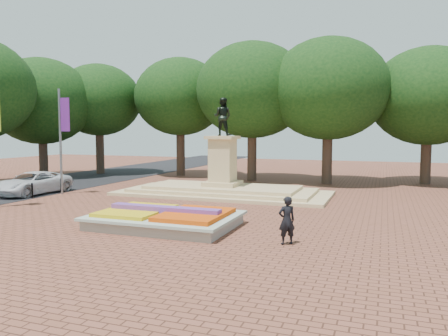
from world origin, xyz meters
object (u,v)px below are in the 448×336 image
monument (223,181)px  pedestrian (287,220)px  flower_bed (165,218)px  van (32,183)px

monument → pedestrian: size_ratio=7.70×
flower_bed → van: 14.25m
flower_bed → pedestrian: bearing=-11.0°
monument → flower_bed: bearing=-84.1°
flower_bed → pedestrian: 5.80m
pedestrian → flower_bed: bearing=-46.4°
flower_bed → monument: size_ratio=0.45×
van → pedestrian: pedestrian is taller
pedestrian → van: bearing=-55.6°
monument → pedestrian: (6.69, -11.10, 0.03)m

